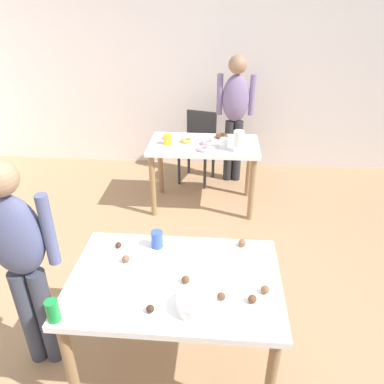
# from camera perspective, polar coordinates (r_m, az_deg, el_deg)

# --- Properties ---
(ground_plane) EXTENTS (6.40, 6.40, 0.00)m
(ground_plane) POSITION_cam_1_polar(r_m,az_deg,el_deg) (2.80, -0.73, -22.89)
(ground_plane) COLOR #9E7A56
(wall_back) EXTENTS (6.40, 0.10, 2.60)m
(wall_back) POSITION_cam_1_polar(r_m,az_deg,el_deg) (5.01, 2.71, 18.45)
(wall_back) COLOR silver
(wall_back) RESTS_ON ground_plane
(dining_table_near) EXTENTS (1.20, 0.80, 0.75)m
(dining_table_near) POSITION_cam_1_polar(r_m,az_deg,el_deg) (2.24, -2.63, -14.93)
(dining_table_near) COLOR white
(dining_table_near) RESTS_ON ground_plane
(dining_table_far) EXTENTS (1.16, 0.65, 0.75)m
(dining_table_far) POSITION_cam_1_polar(r_m,az_deg,el_deg) (4.02, 1.77, 5.92)
(dining_table_far) COLOR white
(dining_table_far) RESTS_ON ground_plane
(chair_far_table) EXTENTS (0.49, 0.49, 0.87)m
(chair_far_table) POSITION_cam_1_polar(r_m,az_deg,el_deg) (4.70, 1.03, 7.59)
(chair_far_table) COLOR #2D2D33
(chair_far_table) RESTS_ON ground_plane
(person_girl_near) EXTENTS (0.45, 0.23, 1.45)m
(person_girl_near) POSITION_cam_1_polar(r_m,az_deg,el_deg) (2.35, -24.89, -8.75)
(person_girl_near) COLOR #383D4C
(person_girl_near) RESTS_ON ground_plane
(person_adult_far) EXTENTS (0.45, 0.21, 1.55)m
(person_adult_far) POSITION_cam_1_polar(r_m,az_deg,el_deg) (4.56, 6.65, 12.53)
(person_adult_far) COLOR #28282D
(person_adult_far) RESTS_ON ground_plane
(mixing_bowl) EXTENTS (0.20, 0.20, 0.08)m
(mixing_bowl) POSITION_cam_1_polar(r_m,az_deg,el_deg) (1.97, 0.66, -16.83)
(mixing_bowl) COLOR white
(mixing_bowl) RESTS_ON dining_table_near
(soda_can) EXTENTS (0.07, 0.07, 0.12)m
(soda_can) POSITION_cam_1_polar(r_m,az_deg,el_deg) (2.02, -20.60, -16.70)
(soda_can) COLOR #198438
(soda_can) RESTS_ON dining_table_near
(fork_near) EXTENTS (0.17, 0.02, 0.01)m
(fork_near) POSITION_cam_1_polar(r_m,az_deg,el_deg) (2.29, -6.83, -10.57)
(fork_near) COLOR silver
(fork_near) RESTS_ON dining_table_near
(cup_near_0) EXTENTS (0.07, 0.07, 0.11)m
(cup_near_0) POSITION_cam_1_polar(r_m,az_deg,el_deg) (2.37, -5.40, -7.25)
(cup_near_0) COLOR #3351B2
(cup_near_0) RESTS_ON dining_table_near
(cake_ball_0) EXTENTS (0.05, 0.05, 0.05)m
(cake_ball_0) POSITION_cam_1_polar(r_m,az_deg,el_deg) (2.29, -10.14, -10.08)
(cake_ball_0) COLOR brown
(cake_ball_0) RESTS_ON dining_table_near
(cake_ball_1) EXTENTS (0.05, 0.05, 0.05)m
(cake_ball_1) POSITION_cam_1_polar(r_m,az_deg,el_deg) (2.10, 11.17, -14.50)
(cake_ball_1) COLOR brown
(cake_ball_1) RESTS_ON dining_table_near
(cake_ball_2) EXTENTS (0.04, 0.04, 0.04)m
(cake_ball_2) POSITION_cam_1_polar(r_m,az_deg,el_deg) (2.42, -11.25, -8.00)
(cake_ball_2) COLOR #3D2319
(cake_ball_2) RESTS_ON dining_table_near
(cake_ball_3) EXTENTS (0.04, 0.04, 0.04)m
(cake_ball_3) POSITION_cam_1_polar(r_m,az_deg,el_deg) (2.03, 4.54, -15.70)
(cake_ball_3) COLOR brown
(cake_ball_3) RESTS_ON dining_table_near
(cake_ball_4) EXTENTS (0.05, 0.05, 0.05)m
(cake_ball_4) POSITION_cam_1_polar(r_m,az_deg,el_deg) (2.40, 7.72, -7.77)
(cake_ball_4) COLOR brown
(cake_ball_4) RESTS_ON dining_table_near
(cake_ball_5) EXTENTS (0.05, 0.05, 0.05)m
(cake_ball_5) POSITION_cam_1_polar(r_m,az_deg,el_deg) (2.12, -0.99, -13.30)
(cake_ball_5) COLOR brown
(cake_ball_5) RESTS_ON dining_table_near
(cake_ball_6) EXTENTS (0.04, 0.04, 0.04)m
(cake_ball_6) POSITION_cam_1_polar(r_m,az_deg,el_deg) (1.98, -6.44, -17.40)
(cake_ball_6) COLOR #3D2319
(cake_ball_6) RESTS_ON dining_table_near
(cake_ball_7) EXTENTS (0.05, 0.05, 0.05)m
(cake_ball_7) POSITION_cam_1_polar(r_m,az_deg,el_deg) (2.04, 9.25, -15.92)
(cake_ball_7) COLOR brown
(cake_ball_7) RESTS_ON dining_table_near
(pitcher_far) EXTENTS (0.11, 0.11, 0.21)m
(pitcher_far) POSITION_cam_1_polar(r_m,az_deg,el_deg) (3.77, 7.14, 7.76)
(pitcher_far) COLOR white
(pitcher_far) RESTS_ON dining_table_far
(cup_far_0) EXTENTS (0.09, 0.09, 0.09)m
(cup_far_0) POSITION_cam_1_polar(r_m,az_deg,el_deg) (3.88, 4.91, 7.55)
(cup_far_0) COLOR white
(cup_far_0) RESTS_ON dining_table_far
(cup_far_1) EXTENTS (0.09, 0.09, 0.11)m
(cup_far_1) POSITION_cam_1_polar(r_m,az_deg,el_deg) (3.95, -3.79, 8.08)
(cup_far_1) COLOR yellow
(cup_far_1) RESTS_ON dining_table_far
(donut_far_0) EXTENTS (0.11, 0.11, 0.03)m
(donut_far_0) POSITION_cam_1_polar(r_m,az_deg,el_deg) (4.09, 7.70, 8.07)
(donut_far_0) COLOR white
(donut_far_0) RESTS_ON dining_table_far
(donut_far_1) EXTENTS (0.13, 0.13, 0.04)m
(donut_far_1) POSITION_cam_1_polar(r_m,az_deg,el_deg) (4.01, -0.85, 7.94)
(donut_far_1) COLOR gold
(donut_far_1) RESTS_ON dining_table_far
(donut_far_2) EXTENTS (0.13, 0.13, 0.04)m
(donut_far_2) POSITION_cam_1_polar(r_m,az_deg,el_deg) (3.79, 1.64, 6.65)
(donut_far_2) COLOR pink
(donut_far_2) RESTS_ON dining_table_far
(donut_far_3) EXTENTS (0.14, 0.14, 0.04)m
(donut_far_3) POSITION_cam_1_polar(r_m,az_deg,el_deg) (4.14, 4.58, 8.58)
(donut_far_3) COLOR brown
(donut_far_3) RESTS_ON dining_table_far
(donut_far_4) EXTENTS (0.14, 0.14, 0.04)m
(donut_far_4) POSITION_cam_1_polar(r_m,az_deg,el_deg) (3.95, 2.37, 7.64)
(donut_far_4) COLOR pink
(donut_far_4) RESTS_ON dining_table_far
(donut_far_5) EXTENTS (0.11, 0.11, 0.03)m
(donut_far_5) POSITION_cam_1_polar(r_m,az_deg,el_deg) (4.12, -3.79, 8.40)
(donut_far_5) COLOR pink
(donut_far_5) RESTS_ON dining_table_far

